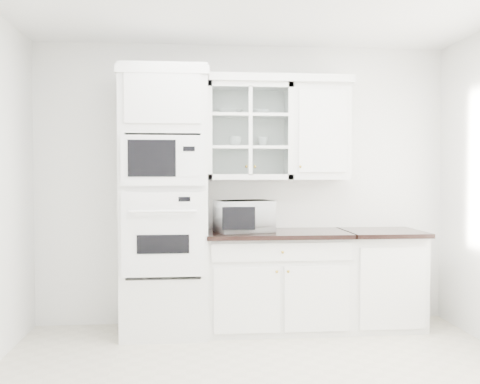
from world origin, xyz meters
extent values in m
cube|color=white|center=(0.00, 1.74, 1.35)|extent=(4.00, 0.02, 2.70)
cube|color=white|center=(-0.75, 1.43, 1.20)|extent=(0.76, 0.65, 2.40)
cube|color=white|center=(-0.75, 1.09, 0.94)|extent=(0.70, 0.03, 0.72)
cube|color=black|center=(-0.75, 1.07, 0.86)|extent=(0.44, 0.01, 0.16)
cube|color=white|center=(-0.75, 1.09, 1.56)|extent=(0.70, 0.03, 0.43)
cube|color=black|center=(-0.84, 1.07, 1.58)|extent=(0.40, 0.01, 0.31)
cube|color=white|center=(0.28, 1.45, 0.44)|extent=(1.30, 0.60, 0.88)
cube|color=black|center=(0.28, 1.42, 0.90)|extent=(1.32, 0.67, 0.04)
cube|color=white|center=(1.28, 1.45, 0.44)|extent=(0.70, 0.60, 0.88)
cube|color=black|center=(1.28, 1.42, 0.90)|extent=(0.72, 0.67, 0.04)
cube|color=white|center=(0.03, 1.58, 1.85)|extent=(0.80, 0.33, 0.90)
cube|color=white|center=(0.03, 1.58, 1.70)|extent=(0.74, 0.29, 0.02)
cube|color=white|center=(0.03, 1.58, 2.00)|extent=(0.74, 0.29, 0.02)
cube|color=white|center=(0.71, 1.58, 1.85)|extent=(0.55, 0.33, 0.90)
cube|color=white|center=(-0.07, 1.56, 2.33)|extent=(2.14, 0.38, 0.07)
imported|color=white|center=(-0.03, 1.43, 1.06)|extent=(0.58, 0.52, 0.29)
imported|color=white|center=(-0.14, 1.59, 2.04)|extent=(0.28, 0.28, 0.05)
imported|color=white|center=(0.14, 1.60, 2.04)|extent=(0.17, 0.17, 0.05)
imported|color=white|center=(-0.10, 1.57, 1.76)|extent=(0.12, 0.12, 0.09)
imported|color=white|center=(0.17, 1.60, 1.76)|extent=(0.13, 0.13, 0.10)
camera|label=1|loc=(-0.51, -3.45, 1.46)|focal=40.00mm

